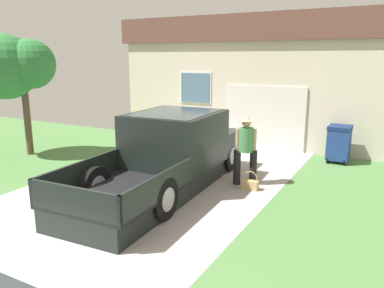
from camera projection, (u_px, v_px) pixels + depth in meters
pickup_truck at (172, 153)px, 8.73m from camera, size 2.21×5.57×1.67m
person_with_hat at (246, 147)px, 8.67m from camera, size 0.51×0.41×1.62m
handbag at (250, 184)px, 8.50m from camera, size 0.36×0.18×0.42m
house_with_garage at (271, 76)px, 15.21m from camera, size 9.39×7.03×4.25m
front_yard_tree at (13, 66)px, 10.92m from camera, size 2.23×2.07×3.57m
wheeled_trash_bin at (339, 142)px, 10.63m from camera, size 0.60×0.72×1.04m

